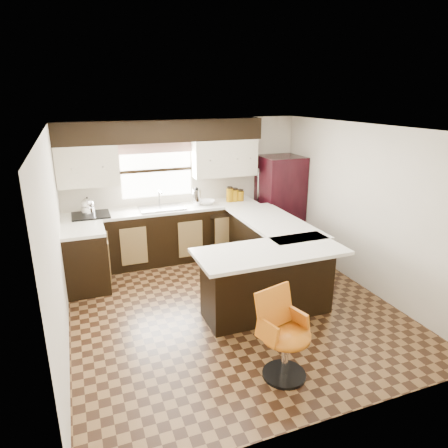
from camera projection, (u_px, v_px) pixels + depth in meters
name	position (u px, v px, depth m)	size (l,w,h in m)	color
floor	(231.00, 306.00, 5.52)	(4.40, 4.40, 0.00)	#49301A
ceiling	(232.00, 128.00, 4.78)	(4.40, 4.40, 0.00)	silver
wall_back	(185.00, 188.00, 7.10)	(4.40, 4.40, 0.00)	beige
wall_front	(333.00, 303.00, 3.19)	(4.40, 4.40, 0.00)	beige
wall_left	(56.00, 244.00, 4.44)	(4.40, 4.40, 0.00)	beige
wall_right	(364.00, 208.00, 5.86)	(4.40, 4.40, 0.00)	beige
base_cab_back	(166.00, 236.00, 6.92)	(3.30, 0.60, 0.90)	black
base_cab_left	(86.00, 261.00, 5.88)	(0.60, 0.70, 0.90)	black
counter_back	(165.00, 209.00, 6.77)	(3.30, 0.60, 0.04)	silver
counter_left	(83.00, 230.00, 5.74)	(0.60, 0.70, 0.04)	silver
soffit	(162.00, 131.00, 6.50)	(3.40, 0.35, 0.36)	black
upper_cab_left	(87.00, 166.00, 6.24)	(0.94, 0.35, 0.64)	beige
upper_cab_right	(224.00, 158.00, 7.02)	(1.14, 0.35, 0.64)	beige
window_pane	(157.00, 170.00, 6.81)	(1.20, 0.02, 0.90)	white
valance	(156.00, 147.00, 6.65)	(1.30, 0.06, 0.18)	#D19B93
sink	(162.00, 208.00, 6.72)	(0.75, 0.45, 0.03)	#B2B2B7
dishwasher	(226.00, 235.00, 7.01)	(0.58, 0.03, 0.78)	black
cooktop	(91.00, 215.00, 6.34)	(0.58, 0.50, 0.03)	black
peninsula_long	(269.00, 251.00, 6.24)	(0.60, 1.95, 0.90)	black
peninsula_return	(267.00, 283.00, 5.20)	(1.65, 0.60, 0.90)	black
counter_pen_long	(273.00, 222.00, 6.11)	(0.84, 1.95, 0.04)	silver
counter_pen_return	(270.00, 252.00, 4.96)	(1.89, 0.84, 0.04)	silver
refrigerator	(280.00, 202.00, 7.45)	(0.74, 0.71, 1.72)	black
bar_chair	(286.00, 337.00, 4.01)	(0.50, 0.50, 0.93)	#BC6012
kettle	(88.00, 206.00, 6.28)	(0.21, 0.21, 0.29)	silver
percolator	(197.00, 197.00, 6.91)	(0.14, 0.14, 0.28)	silver
mixing_bowl	(207.00, 202.00, 7.01)	(0.28, 0.28, 0.07)	white
canister_large	(230.00, 195.00, 7.15)	(0.12, 0.12, 0.24)	#8A5F06
canister_med	(235.00, 195.00, 7.18)	(0.14, 0.14, 0.21)	#8A5F06
canister_small	(240.00, 196.00, 7.22)	(0.14, 0.14, 0.18)	#8A5F06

